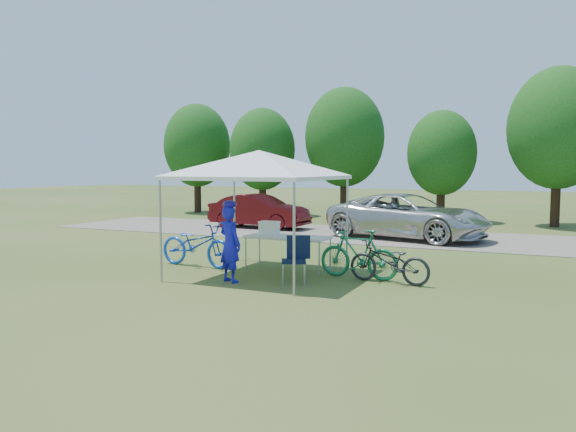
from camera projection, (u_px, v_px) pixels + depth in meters
The scene contains 14 objects.
ground at pixel (260, 275), 12.31m from camera, with size 100.00×100.00×0.00m, color #2D5119.
gravel_strip at pixel (366, 235), 19.55m from camera, with size 24.00×5.00×0.02m, color gray.
canopy at pixel (259, 154), 12.08m from camera, with size 4.53×4.53×3.00m.
treeline at pixel (400, 141), 24.84m from camera, with size 24.89×4.28×6.30m.
folding_table at pixel (288, 238), 12.84m from camera, with size 1.93×0.80×0.79m.
folding_chair at pixel (296, 255), 11.49m from camera, with size 0.65×0.69×0.96m.
cooler at pixel (269, 228), 13.02m from camera, with size 0.44×0.30×0.32m.
ice_cream_cup at pixel (304, 236), 12.60m from camera, with size 0.07×0.07×0.05m, color #D4E736.
cyclist at pixel (230, 244), 11.52m from camera, with size 0.57×0.38×1.58m, color #1617B6.
bike_blue at pixel (197, 244), 13.34m from camera, with size 0.71×2.03×1.07m, color blue.
bike_green at pixel (359, 254), 11.88m from camera, with size 0.50×1.75×1.05m, color #1A7548.
bike_dark at pixel (389, 262), 11.40m from camera, with size 0.60×1.72×0.90m, color black.
minivan at pixel (408, 216), 18.51m from camera, with size 2.45×5.31×1.47m, color silver.
sedan at pixel (259, 211), 21.77m from camera, with size 1.37×3.94×1.30m, color #4A0C10.
Camera 1 is at (5.65, -10.78, 2.36)m, focal length 35.00 mm.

